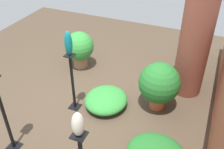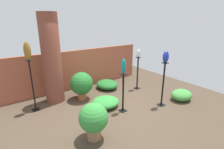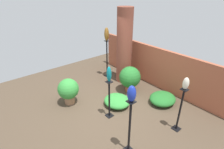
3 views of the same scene
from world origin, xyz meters
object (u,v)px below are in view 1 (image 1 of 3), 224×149
object	(u,v)px
pedestal_cobalt	(5,118)
art_vase_ivory	(78,124)
potted_plant_near_pillar	(79,47)
brick_pillar	(198,27)
pedestal_bronze	(183,42)
art_vase_teal	(68,43)
pedestal_teal	(73,85)
potted_plant_mid_right	(159,84)

from	to	relation	value
pedestal_cobalt	art_vase_ivory	distance (m)	1.67
potted_plant_near_pillar	pedestal_cobalt	bearing A→B (deg)	3.70
brick_pillar	pedestal_bronze	xyz separation A→B (m)	(-0.70, -0.28, -0.70)
brick_pillar	art_vase_teal	world-z (taller)	brick_pillar
pedestal_teal	potted_plant_near_pillar	size ratio (longest dim) A/B	1.33
pedestal_teal	potted_plant_mid_right	bearing A→B (deg)	113.15
brick_pillar	art_vase_ivory	distance (m)	3.03
pedestal_bronze	art_vase_ivory	size ratio (longest dim) A/B	4.92
brick_pillar	pedestal_bronze	bearing A→B (deg)	-158.24
pedestal_cobalt	pedestal_bronze	bearing A→B (deg)	148.94
pedestal_bronze	potted_plant_mid_right	size ratio (longest dim) A/B	1.62
pedestal_teal	art_vase_ivory	bearing A→B (deg)	33.72
potted_plant_near_pillar	potted_plant_mid_right	world-z (taller)	potted_plant_mid_right
brick_pillar	art_vase_ivory	size ratio (longest dim) A/B	9.08
art_vase_ivory	pedestal_cobalt	bearing A→B (deg)	-102.76
art_vase_teal	brick_pillar	bearing A→B (deg)	126.71
art_vase_teal	potted_plant_near_pillar	xyz separation A→B (m)	(-1.31, -0.59, -0.86)
brick_pillar	pedestal_cobalt	distance (m)	3.52
pedestal_bronze	pedestal_teal	world-z (taller)	pedestal_bronze
pedestal_cobalt	art_vase_teal	distance (m)	1.48
brick_pillar	pedestal_teal	bearing A→B (deg)	-53.29
art_vase_ivory	pedestal_bronze	bearing A→B (deg)	171.76
potted_plant_near_pillar	brick_pillar	bearing A→B (deg)	91.39
art_vase_ivory	pedestal_teal	bearing A→B (deg)	-146.28
brick_pillar	art_vase_ivory	world-z (taller)	brick_pillar
brick_pillar	art_vase_ivory	bearing A→B (deg)	-15.41
art_vase_teal	potted_plant_mid_right	distance (m)	1.75
potted_plant_mid_right	pedestal_teal	bearing A→B (deg)	-66.85
pedestal_teal	potted_plant_near_pillar	distance (m)	1.44
potted_plant_mid_right	potted_plant_near_pillar	bearing A→B (deg)	-109.28
pedestal_cobalt	art_vase_ivory	xyz separation A→B (m)	(0.33, 1.46, 0.75)
pedestal_cobalt	pedestal_teal	distance (m)	1.30
brick_pillar	pedestal_teal	size ratio (longest dim) A/B	2.45
pedestal_teal	potted_plant_mid_right	distance (m)	1.55
pedestal_bronze	potted_plant_mid_right	world-z (taller)	pedestal_bronze
pedestal_teal	pedestal_cobalt	bearing A→B (deg)	-19.19
brick_pillar	potted_plant_near_pillar	world-z (taller)	brick_pillar
potted_plant_near_pillar	art_vase_ivory	bearing A→B (deg)	29.55
pedestal_teal	potted_plant_mid_right	size ratio (longest dim) A/B	1.22
brick_pillar	pedestal_teal	world-z (taller)	brick_pillar
art_vase_ivory	potted_plant_near_pillar	distance (m)	3.41
pedestal_teal	potted_plant_near_pillar	bearing A→B (deg)	-155.86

